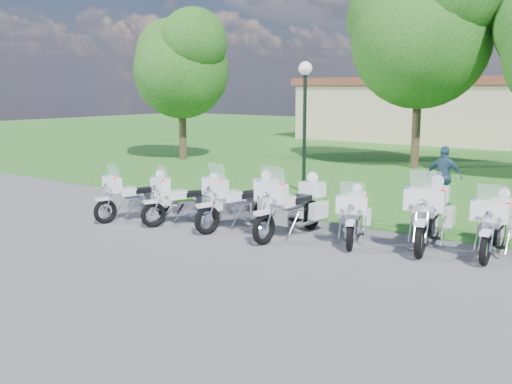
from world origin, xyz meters
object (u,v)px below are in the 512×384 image
Objects in this scene: motorcycle_5 at (430,213)px; bystander_c at (444,177)px; lamp_post at (305,94)px; motorcycle_4 at (354,214)px; motorcycle_6 at (496,223)px; motorcycle_1 at (189,198)px; motorcycle_2 at (242,200)px; motorcycle_0 at (138,195)px; motorcycle_3 at (293,205)px.

bystander_c is at bearing -85.68° from motorcycle_5.
lamp_post is (-5.65, 4.09, 2.46)m from motorcycle_5.
lamp_post is at bearing -69.85° from motorcycle_4.
motorcycle_1 is at bearing 10.09° from motorcycle_6.
motorcycle_6 is at bearing -29.40° from lamp_post.
motorcycle_1 is at bearing -90.46° from lamp_post.
lamp_post reaches higher than motorcycle_2.
motorcycle_6 is (8.48, 2.02, 0.03)m from motorcycle_0.
motorcycle_2 is at bearing -139.91° from motorcycle_1.
motorcycle_0 is 1.06× the size of motorcycle_4.
lamp_post is at bearing -32.54° from motorcycle_6.
bystander_c is (1.80, 5.30, 0.17)m from motorcycle_3.
motorcycle_0 is at bearing 15.64° from motorcycle_3.
motorcycle_6 is 1.32× the size of bystander_c.
lamp_post reaches higher than motorcycle_4.
motorcycle_5 is 4.44m from bystander_c.
motorcycle_2 is at bearing 8.44° from motorcycle_3.
motorcycle_5 is (5.69, 1.49, 0.10)m from motorcycle_1.
motorcycle_0 is 7.39m from motorcycle_5.
bystander_c is (0.44, 4.88, 0.28)m from motorcycle_4.
motorcycle_4 is (2.76, 0.52, -0.09)m from motorcycle_2.
motorcycle_2 is 5.75m from motorcycle_6.
motorcycle_3 is at bearing -4.23° from motorcycle_4.
bystander_c is (4.56, 0.22, -2.31)m from lamp_post.
lamp_post reaches higher than motorcycle_3.
motorcycle_3 is 1.24× the size of motorcycle_4.
bystander_c is at bearing -120.33° from motorcycle_0.
motorcycle_6 is 8.39m from lamp_post.
lamp_post is at bearing -45.75° from motorcycle_5.
motorcycle_6 reaches higher than motorcycle_0.
motorcycle_6 is (5.61, 1.26, -0.04)m from motorcycle_2.
motorcycle_5 is at bearing 3.86° from motorcycle_6.
motorcycle_5 is at bearing -151.22° from motorcycle_0.
motorcycle_3 reaches higher than motorcycle_2.
motorcycle_1 is 1.03× the size of motorcycle_4.
motorcycle_5 is 1.33m from motorcycle_6.
motorcycle_5 reaches higher than motorcycle_1.
motorcycle_2 is at bearing -75.37° from lamp_post.
motorcycle_3 is 5.60m from bystander_c.
lamp_post is (-1.35, 5.19, 2.50)m from motorcycle_2.
motorcycle_3 is (1.40, 0.11, 0.02)m from motorcycle_2.
motorcycle_2 is (2.86, 0.76, 0.07)m from motorcycle_0.
motorcycle_2 is at bearing 59.27° from bystander_c.
motorcycle_2 is 0.57× the size of lamp_post.
motorcycle_2 is 1.18× the size of motorcycle_4.
bystander_c is at bearing -62.97° from motorcycle_6.
motorcycle_4 is 0.88× the size of motorcycle_6.
motorcycle_5 reaches higher than motorcycle_6.
motorcycle_6 reaches higher than motorcycle_1.
motorcycle_6 is (1.32, 0.16, -0.08)m from motorcycle_5.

